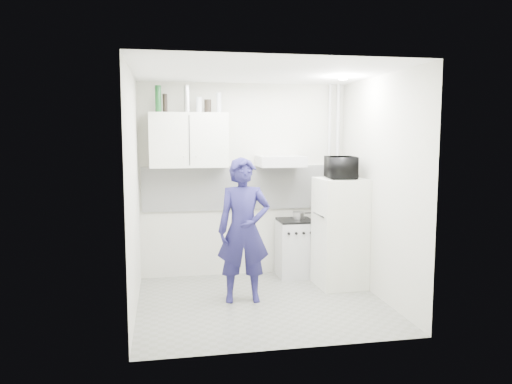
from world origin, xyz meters
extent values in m
plane|color=slate|center=(0.00, 0.00, 0.00)|extent=(2.80, 2.80, 0.00)
plane|color=white|center=(0.00, 0.00, 2.60)|extent=(2.80, 2.80, 0.00)
plane|color=beige|center=(0.00, 1.25, 1.30)|extent=(2.80, 0.00, 2.80)
plane|color=beige|center=(-1.40, 0.00, 1.30)|extent=(0.00, 2.60, 2.60)
plane|color=beige|center=(1.40, 0.00, 1.30)|extent=(0.00, 2.60, 2.60)
imported|color=#1F1C51|center=(-0.19, 0.13, 0.83)|extent=(0.64, 0.45, 1.66)
cube|color=#B9B8B7|center=(0.66, 1.00, 0.38)|extent=(0.47, 0.47, 0.75)
cube|color=silver|center=(1.10, 0.47, 0.69)|extent=(0.60, 0.60, 1.38)
cube|color=black|center=(0.66, 1.00, 0.77)|extent=(0.45, 0.45, 0.03)
cylinder|color=silver|center=(0.72, 1.07, 0.83)|extent=(0.16, 0.16, 0.09)
imported|color=black|center=(1.10, 0.47, 1.51)|extent=(0.53, 0.39, 0.27)
cylinder|color=#144C1E|center=(-1.12, 1.07, 2.37)|extent=(0.08, 0.08, 0.34)
cylinder|color=black|center=(-1.04, 1.07, 2.32)|extent=(0.06, 0.06, 0.23)
cylinder|color=silver|center=(-0.76, 1.07, 2.37)|extent=(0.08, 0.08, 0.34)
cylinder|color=#B2B7BC|center=(-0.61, 1.07, 2.30)|extent=(0.08, 0.08, 0.20)
cylinder|color=black|center=(-0.50, 1.07, 2.28)|extent=(0.09, 0.09, 0.17)
cylinder|color=#B2B7BC|center=(-0.36, 1.07, 2.33)|extent=(0.06, 0.06, 0.26)
cube|color=silver|center=(-0.75, 1.07, 1.85)|extent=(1.00, 0.35, 0.70)
cube|color=#B9B8B7|center=(0.45, 1.00, 1.57)|extent=(0.60, 0.50, 0.14)
cube|color=white|center=(0.00, 1.24, 1.20)|extent=(2.74, 0.03, 0.60)
cylinder|color=#B9B8B7|center=(1.30, 1.17, 1.30)|extent=(0.05, 0.05, 2.60)
cylinder|color=#B9B8B7|center=(1.18, 1.17, 1.30)|extent=(0.04, 0.04, 2.60)
cylinder|color=white|center=(1.00, 0.20, 2.57)|extent=(0.10, 0.10, 0.02)
camera|label=1|loc=(-1.08, -5.43, 1.93)|focal=35.00mm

